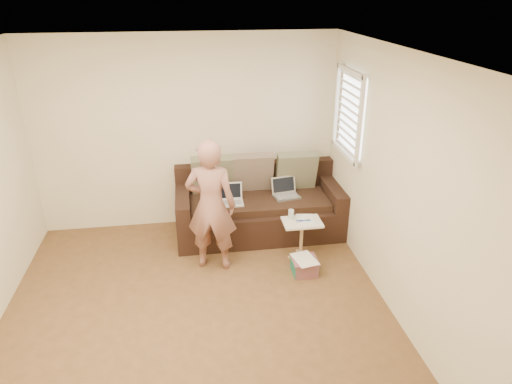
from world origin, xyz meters
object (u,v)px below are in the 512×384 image
(laptop_white, at_px, (230,204))
(striped_box, at_px, (304,266))
(laptop_silver, at_px, (287,197))
(side_table, at_px, (301,239))
(sofa, at_px, (259,204))
(drinking_glass, at_px, (291,214))
(person, at_px, (211,206))

(laptop_white, xyz_separation_m, striped_box, (0.77, -0.93, -0.43))
(laptop_silver, bearing_deg, laptop_white, 176.70)
(side_table, bearing_deg, striped_box, -96.57)
(laptop_white, xyz_separation_m, side_table, (0.81, -0.60, -0.26))
(sofa, bearing_deg, laptop_white, -162.93)
(laptop_white, distance_m, striped_box, 1.28)
(side_table, relative_size, drinking_glass, 4.27)
(person, xyz_separation_m, drinking_glass, (0.97, 0.09, -0.23))
(laptop_white, relative_size, drinking_glass, 2.82)
(laptop_silver, xyz_separation_m, laptop_white, (-0.77, -0.08, 0.00))
(person, xyz_separation_m, striped_box, (1.05, -0.32, -0.71))
(striped_box, bearing_deg, sofa, 109.55)
(side_table, relative_size, striped_box, 1.70)
(side_table, bearing_deg, person, -179.67)
(laptop_silver, height_order, drinking_glass, laptop_silver)
(person, bearing_deg, sofa, -118.88)
(sofa, bearing_deg, laptop_silver, -6.24)
(drinking_glass, bearing_deg, laptop_white, 143.14)
(laptop_white, height_order, person, person)
(side_table, bearing_deg, laptop_white, 143.67)
(side_table, bearing_deg, laptop_silver, 93.31)
(laptop_white, xyz_separation_m, person, (-0.28, -0.60, 0.28))
(striped_box, bearing_deg, drinking_glass, 101.42)
(sofa, xyz_separation_m, laptop_silver, (0.37, -0.04, 0.10))
(laptop_white, bearing_deg, striped_box, -48.94)
(person, distance_m, drinking_glass, 1.00)
(person, relative_size, side_table, 3.13)
(laptop_silver, bearing_deg, person, -156.23)
(person, height_order, side_table, person)
(laptop_silver, xyz_separation_m, drinking_glass, (-0.08, -0.60, 0.05))
(person, relative_size, striped_box, 5.33)
(laptop_white, bearing_deg, laptop_silver, 7.32)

